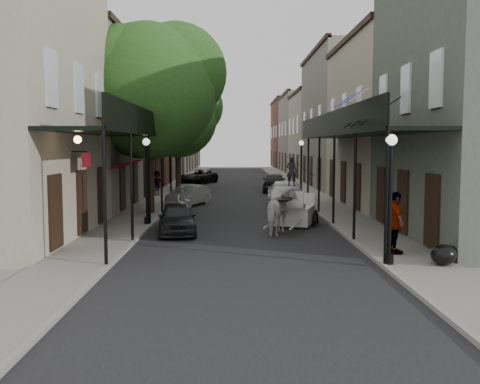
{
  "coord_description": "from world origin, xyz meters",
  "views": [
    {
      "loc": [
        -0.36,
        -17.06,
        3.52
      ],
      "look_at": [
        -0.09,
        4.86,
        1.6
      ],
      "focal_mm": 40.0,
      "sensor_mm": 36.0,
      "label": 1
    }
  ],
  "objects_px": {
    "lamppost_right_far": "(301,168)",
    "horse": "(282,211)",
    "tree_far": "(183,115)",
    "car_left_near": "(177,219)",
    "lamppost_left": "(147,179)",
    "lamppost_right_near": "(390,197)",
    "car_left_mid": "(189,195)",
    "pedestrian_walking": "(183,202)",
    "pedestrian_sidewalk_right": "(395,223)",
    "car_right_far": "(274,182)",
    "pedestrian_sidewalk_left": "(157,183)",
    "car_left_far": "(198,177)",
    "tree_near": "(157,86)",
    "carriage": "(296,198)",
    "car_right_near": "(285,193)"
  },
  "relations": [
    {
      "from": "pedestrian_sidewalk_left",
      "to": "car_left_mid",
      "type": "xyz_separation_m",
      "value": [
        2.6,
        -5.21,
        -0.36
      ]
    },
    {
      "from": "lamppost_right_far",
      "to": "horse",
      "type": "distance_m",
      "value": 14.44
    },
    {
      "from": "car_left_mid",
      "to": "car_right_far",
      "type": "xyz_separation_m",
      "value": [
        5.7,
        9.26,
        0.14
      ]
    },
    {
      "from": "lamppost_right_near",
      "to": "car_left_mid",
      "type": "distance_m",
      "value": 17.55
    },
    {
      "from": "car_left_near",
      "to": "car_left_mid",
      "type": "bearing_deg",
      "value": 85.64
    },
    {
      "from": "car_left_near",
      "to": "car_left_mid",
      "type": "xyz_separation_m",
      "value": [
        -0.36,
        10.0,
        -0.02
      ]
    },
    {
      "from": "car_right_near",
      "to": "carriage",
      "type": "bearing_deg",
      "value": 91.16
    },
    {
      "from": "pedestrian_walking",
      "to": "pedestrian_sidewalk_right",
      "type": "distance_m",
      "value": 11.98
    },
    {
      "from": "pedestrian_sidewalk_left",
      "to": "pedestrian_sidewalk_right",
      "type": "xyz_separation_m",
      "value": [
        10.27,
        -19.78,
        0.14
      ]
    },
    {
      "from": "lamppost_left",
      "to": "pedestrian_walking",
      "type": "xyz_separation_m",
      "value": [
        1.28,
        2.75,
        -1.27
      ]
    },
    {
      "from": "car_right_near",
      "to": "pedestrian_sidewalk_right",
      "type": "bearing_deg",
      "value": 101.1
    },
    {
      "from": "tree_far",
      "to": "car_left_near",
      "type": "distance_m",
      "value": 20.91
    },
    {
      "from": "car_left_far",
      "to": "car_left_mid",
      "type": "bearing_deg",
      "value": -64.22
    },
    {
      "from": "car_left_mid",
      "to": "car_right_far",
      "type": "relative_size",
      "value": 0.84
    },
    {
      "from": "carriage",
      "to": "pedestrian_sidewalk_left",
      "type": "xyz_separation_m",
      "value": [
        -7.98,
        12.66,
        -0.24
      ]
    },
    {
      "from": "pedestrian_walking",
      "to": "car_left_mid",
      "type": "bearing_deg",
      "value": 69.46
    },
    {
      "from": "pedestrian_sidewalk_right",
      "to": "car_left_mid",
      "type": "relative_size",
      "value": 0.54
    },
    {
      "from": "lamppost_right_near",
      "to": "pedestrian_sidewalk_right",
      "type": "distance_m",
      "value": 1.83
    },
    {
      "from": "car_left_mid",
      "to": "car_right_near",
      "type": "relative_size",
      "value": 0.72
    },
    {
      "from": "horse",
      "to": "car_left_far",
      "type": "relative_size",
      "value": 0.46
    },
    {
      "from": "tree_far",
      "to": "lamppost_right_near",
      "type": "relative_size",
      "value": 2.32
    },
    {
      "from": "tree_far",
      "to": "lamppost_left",
      "type": "relative_size",
      "value": 2.32
    },
    {
      "from": "tree_near",
      "to": "lamppost_right_far",
      "type": "height_order",
      "value": "tree_near"
    },
    {
      "from": "car_right_near",
      "to": "car_right_far",
      "type": "bearing_deg",
      "value": -87.2
    },
    {
      "from": "tree_far",
      "to": "pedestrian_sidewalk_right",
      "type": "xyz_separation_m",
      "value": [
        8.95,
        -24.74,
        -4.74
      ]
    },
    {
      "from": "lamppost_right_near",
      "to": "pedestrian_walking",
      "type": "xyz_separation_m",
      "value": [
        -6.92,
        10.75,
        -1.27
      ]
    },
    {
      "from": "pedestrian_sidewalk_left",
      "to": "pedestrian_walking",
      "type": "bearing_deg",
      "value": 91.09
    },
    {
      "from": "car_left_near",
      "to": "pedestrian_walking",
      "type": "bearing_deg",
      "value": 86.28
    },
    {
      "from": "car_left_far",
      "to": "pedestrian_sidewalk_left",
      "type": "bearing_deg",
      "value": -74.96
    },
    {
      "from": "lamppost_left",
      "to": "car_left_mid",
      "type": "height_order",
      "value": "lamppost_left"
    },
    {
      "from": "tree_far",
      "to": "car_right_near",
      "type": "bearing_deg",
      "value": -55.76
    },
    {
      "from": "lamppost_left",
      "to": "pedestrian_sidewalk_left",
      "type": "distance_m",
      "value": 13.34
    },
    {
      "from": "lamppost_right_far",
      "to": "carriage",
      "type": "xyz_separation_m",
      "value": [
        -1.68,
        -11.45,
        -0.86
      ]
    },
    {
      "from": "pedestrian_sidewalk_right",
      "to": "car_right_far",
      "type": "height_order",
      "value": "pedestrian_sidewalk_right"
    },
    {
      "from": "lamppost_right_near",
      "to": "car_left_mid",
      "type": "relative_size",
      "value": 1.02
    },
    {
      "from": "tree_near",
      "to": "lamppost_right_near",
      "type": "relative_size",
      "value": 2.6
    },
    {
      "from": "car_left_mid",
      "to": "horse",
      "type": "bearing_deg",
      "value": -43.57
    },
    {
      "from": "carriage",
      "to": "pedestrian_sidewalk_right",
      "type": "distance_m",
      "value": 7.47
    },
    {
      "from": "lamppost_left",
      "to": "car_right_far",
      "type": "relative_size",
      "value": 0.85
    },
    {
      "from": "tree_far",
      "to": "car_right_far",
      "type": "distance_m",
      "value": 8.7
    },
    {
      "from": "lamppost_right_near",
      "to": "pedestrian_sidewalk_left",
      "type": "relative_size",
      "value": 2.22
    },
    {
      "from": "car_left_mid",
      "to": "car_left_far",
      "type": "bearing_deg",
      "value": 114.53
    },
    {
      "from": "tree_far",
      "to": "lamppost_left",
      "type": "distance_m",
      "value": 18.57
    },
    {
      "from": "lamppost_right_far",
      "to": "car_right_far",
      "type": "bearing_deg",
      "value": 104.43
    },
    {
      "from": "car_left_near",
      "to": "car_left_far",
      "type": "height_order",
      "value": "car_left_far"
    },
    {
      "from": "carriage",
      "to": "car_left_far",
      "type": "height_order",
      "value": "carriage"
    },
    {
      "from": "lamppost_right_near",
      "to": "carriage",
      "type": "bearing_deg",
      "value": 101.12
    },
    {
      "from": "pedestrian_walking",
      "to": "car_left_far",
      "type": "bearing_deg",
      "value": 69.89
    },
    {
      "from": "lamppost_left",
      "to": "tree_far",
      "type": "bearing_deg",
      "value": 90.46
    },
    {
      "from": "lamppost_right_near",
      "to": "pedestrian_sidewalk_right",
      "type": "bearing_deg",
      "value": 67.12
    }
  ]
}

